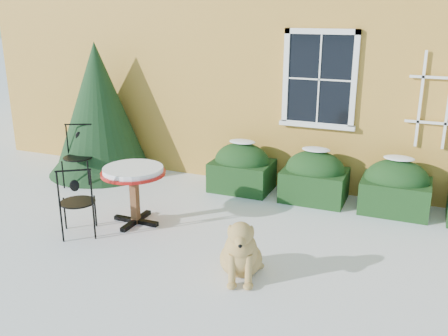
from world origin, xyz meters
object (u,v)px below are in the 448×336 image
at_px(patio_chair_far, 78,155).
at_px(dog, 241,253).
at_px(evergreen_shrub, 100,121).
at_px(patio_chair_near, 77,201).
at_px(bistro_table, 133,177).

xyz_separation_m(patio_chair_far, dog, (3.96, -2.06, -0.21)).
distance_m(evergreen_shrub, patio_chair_near, 2.99).
relative_size(bistro_table, patio_chair_near, 0.91).
relative_size(patio_chair_near, dog, 1.13).
distance_m(bistro_table, patio_chair_near, 0.87).
relative_size(evergreen_shrub, dog, 2.73).
height_order(bistro_table, dog, bistro_table).
distance_m(patio_chair_far, dog, 4.47).
xyz_separation_m(evergreen_shrub, bistro_table, (1.95, -1.91, -0.28)).
height_order(patio_chair_near, dog, patio_chair_near).
bearing_deg(evergreen_shrub, dog, -35.16).
bearing_deg(bistro_table, evergreen_shrub, 135.68).
height_order(evergreen_shrub, bistro_table, evergreen_shrub).
height_order(patio_chair_far, dog, patio_chair_far).
xyz_separation_m(evergreen_shrub, patio_chair_near, (1.44, -2.58, -0.49)).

